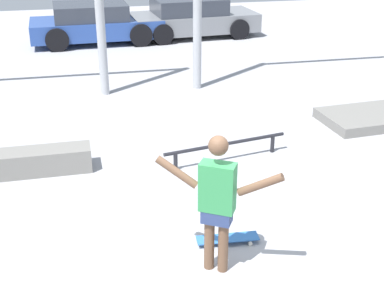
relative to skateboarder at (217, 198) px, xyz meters
The scene contains 7 objects.
ground_plane 1.16m from the skateboarder, 70.50° to the left, with size 36.00×36.00×0.00m, color #9E9EA3.
skateboarder is the anchor object (origin of this frame).
skateboard 1.08m from the skateboarder, 59.96° to the left, with size 0.83×0.28×0.08m.
grind_box 4.17m from the skateboarder, 131.23° to the left, with size 2.69×0.47×0.40m, color slate.
grind_rail 3.09m from the skateboarder, 72.39° to the left, with size 2.23×0.49×0.35m.
parked_car_blue 12.20m from the skateboarder, 93.99° to the left, with size 4.16×2.14×1.23m.
parked_car_grey 12.63m from the skateboarder, 79.24° to the left, with size 4.29×2.28×1.27m.
Camera 1 is at (-1.59, -5.71, 4.03)m, focal length 50.00 mm.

